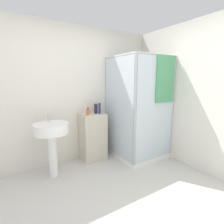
% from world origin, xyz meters
% --- Properties ---
extents(ground_plane, '(12.00, 12.00, 0.00)m').
position_xyz_m(ground_plane, '(0.00, 0.00, 0.00)').
color(ground_plane, beige).
extents(wall_back, '(6.40, 0.06, 2.50)m').
position_xyz_m(wall_back, '(0.00, 1.70, 1.25)').
color(wall_back, silver).
rests_on(wall_back, ground_plane).
extents(wall_right, '(0.06, 6.40, 2.50)m').
position_xyz_m(wall_right, '(1.70, 0.00, 1.25)').
color(wall_right, silver).
rests_on(wall_right, ground_plane).
extents(shower_enclosure, '(0.95, 0.98, 1.97)m').
position_xyz_m(shower_enclosure, '(1.15, 1.10, 0.54)').
color(shower_enclosure, white).
rests_on(shower_enclosure, ground_plane).
extents(vanity_cabinet, '(0.45, 0.38, 0.90)m').
position_xyz_m(vanity_cabinet, '(0.33, 1.49, 0.45)').
color(vanity_cabinet, beige).
rests_on(vanity_cabinet, ground_plane).
extents(sink, '(0.53, 0.53, 1.00)m').
position_xyz_m(sink, '(-0.48, 1.26, 0.70)').
color(sink, white).
rests_on(sink, ground_plane).
extents(soap_dispenser, '(0.06, 0.06, 0.14)m').
position_xyz_m(soap_dispenser, '(0.22, 1.45, 0.96)').
color(soap_dispenser, '#E5562D').
rests_on(soap_dispenser, vanity_cabinet).
extents(shampoo_bottle_tall_black, '(0.07, 0.07, 0.21)m').
position_xyz_m(shampoo_bottle_tall_black, '(0.41, 1.49, 1.00)').
color(shampoo_bottle_tall_black, '#281E33').
rests_on(shampoo_bottle_tall_black, vanity_cabinet).
extents(shampoo_bottle_blue, '(0.05, 0.05, 0.20)m').
position_xyz_m(shampoo_bottle_blue, '(0.46, 1.44, 1.00)').
color(shampoo_bottle_blue, navy).
rests_on(shampoo_bottle_blue, vanity_cabinet).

